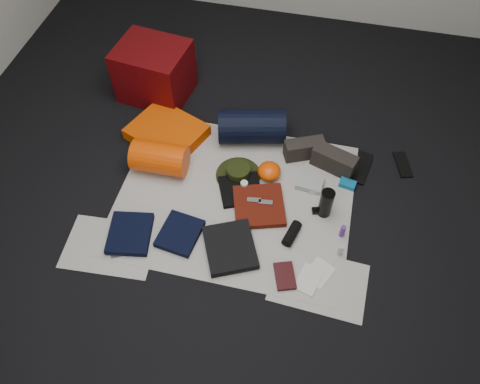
% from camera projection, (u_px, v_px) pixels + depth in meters
% --- Properties ---
extents(floor, '(4.50, 4.50, 0.02)m').
position_uv_depth(floor, '(235.00, 199.00, 3.26)').
color(floor, black).
rests_on(floor, ground).
extents(newspaper_mat, '(1.60, 1.30, 0.01)m').
position_uv_depth(newspaper_mat, '(235.00, 198.00, 3.25)').
color(newspaper_mat, beige).
rests_on(newspaper_mat, floor).
extents(newspaper_sheet_front_left, '(0.61, 0.44, 0.00)m').
position_uv_depth(newspaper_sheet_front_left, '(110.00, 246.00, 3.03)').
color(newspaper_sheet_front_left, beige).
rests_on(newspaper_sheet_front_left, floor).
extents(newspaper_sheet_front_right, '(0.60, 0.43, 0.00)m').
position_uv_depth(newspaper_sheet_front_right, '(319.00, 282.00, 2.88)').
color(newspaper_sheet_front_right, beige).
rests_on(newspaper_sheet_front_right, floor).
extents(red_cabinet, '(0.58, 0.51, 0.44)m').
position_uv_depth(red_cabinet, '(154.00, 72.00, 3.69)').
color(red_cabinet, '#540608').
rests_on(red_cabinet, floor).
extents(sleeping_pad, '(0.64, 0.59, 0.09)m').
position_uv_depth(sleeping_pad, '(167.00, 132.00, 3.54)').
color(sleeping_pad, '#E64A02').
rests_on(sleeping_pad, newspaper_mat).
extents(stuff_sack, '(0.39, 0.24, 0.23)m').
position_uv_depth(stuff_sack, '(160.00, 158.00, 3.30)').
color(stuff_sack, '#DB3F03').
rests_on(stuff_sack, newspaper_mat).
extents(sack_strap_left, '(0.02, 0.22, 0.22)m').
position_uv_depth(sack_strap_left, '(146.00, 156.00, 3.32)').
color(sack_strap_left, black).
rests_on(sack_strap_left, newspaper_mat).
extents(sack_strap_right, '(0.03, 0.22, 0.22)m').
position_uv_depth(sack_strap_right, '(173.00, 161.00, 3.30)').
color(sack_strap_right, black).
rests_on(sack_strap_right, newspaper_mat).
extents(navy_duffel, '(0.54, 0.36, 0.26)m').
position_uv_depth(navy_duffel, '(252.00, 127.00, 3.46)').
color(navy_duffel, black).
rests_on(navy_duffel, newspaper_mat).
extents(boonie_brim, '(0.33, 0.33, 0.01)m').
position_uv_depth(boonie_brim, '(238.00, 175.00, 3.36)').
color(boonie_brim, black).
rests_on(boonie_brim, newspaper_mat).
extents(boonie_crown, '(0.17, 0.17, 0.08)m').
position_uv_depth(boonie_crown, '(238.00, 171.00, 3.32)').
color(boonie_crown, black).
rests_on(boonie_crown, boonie_brim).
extents(hiking_boot_left, '(0.31, 0.22, 0.15)m').
position_uv_depth(hiking_boot_left, '(304.00, 149.00, 3.41)').
color(hiking_boot_left, black).
rests_on(hiking_boot_left, newspaper_mat).
extents(hiking_boot_right, '(0.34, 0.22, 0.16)m').
position_uv_depth(hiking_boot_right, '(334.00, 161.00, 3.34)').
color(hiking_boot_right, black).
rests_on(hiking_boot_right, newspaper_mat).
extents(flip_flop_left, '(0.17, 0.31, 0.02)m').
position_uv_depth(flip_flop_left, '(361.00, 168.00, 3.40)').
color(flip_flop_left, black).
rests_on(flip_flop_left, floor).
extents(flip_flop_right, '(0.15, 0.25, 0.01)m').
position_uv_depth(flip_flop_right, '(403.00, 165.00, 3.42)').
color(flip_flop_right, black).
rests_on(flip_flop_right, floor).
extents(trousers_navy_a, '(0.32, 0.35, 0.05)m').
position_uv_depth(trousers_navy_a, '(130.00, 234.00, 3.05)').
color(trousers_navy_a, black).
rests_on(trousers_navy_a, newspaper_mat).
extents(trousers_navy_b, '(0.28, 0.31, 0.04)m').
position_uv_depth(trousers_navy_b, '(180.00, 233.00, 3.05)').
color(trousers_navy_b, black).
rests_on(trousers_navy_b, newspaper_mat).
extents(trousers_charcoal, '(0.43, 0.45, 0.05)m').
position_uv_depth(trousers_charcoal, '(230.00, 247.00, 2.98)').
color(trousers_charcoal, black).
rests_on(trousers_charcoal, newspaper_mat).
extents(black_tshirt, '(0.37, 0.36, 0.03)m').
position_uv_depth(black_tshirt, '(240.00, 190.00, 3.27)').
color(black_tshirt, black).
rests_on(black_tshirt, newspaper_mat).
extents(red_shirt, '(0.42, 0.42, 0.04)m').
position_uv_depth(red_shirt, '(259.00, 206.00, 3.18)').
color(red_shirt, '#501208').
rests_on(red_shirt, newspaper_mat).
extents(orange_stuff_sack, '(0.17, 0.17, 0.11)m').
position_uv_depth(orange_stuff_sack, '(269.00, 171.00, 3.31)').
color(orange_stuff_sack, '#DB3F03').
rests_on(orange_stuff_sack, newspaper_mat).
extents(first_aid_pouch, '(0.19, 0.15, 0.05)m').
position_uv_depth(first_aid_pouch, '(310.00, 183.00, 3.29)').
color(first_aid_pouch, gray).
rests_on(first_aid_pouch, newspaper_mat).
extents(water_bottle, '(0.11, 0.11, 0.23)m').
position_uv_depth(water_bottle, '(326.00, 203.00, 3.08)').
color(water_bottle, black).
rests_on(water_bottle, newspaper_mat).
extents(speaker, '(0.11, 0.19, 0.07)m').
position_uv_depth(speaker, '(292.00, 234.00, 3.04)').
color(speaker, black).
rests_on(speaker, newspaper_mat).
extents(compact_camera, '(0.11, 0.07, 0.04)m').
position_uv_depth(compact_camera, '(316.00, 189.00, 3.26)').
color(compact_camera, '#B9B9BE').
rests_on(compact_camera, newspaper_mat).
extents(cyan_case, '(0.12, 0.09, 0.04)m').
position_uv_depth(cyan_case, '(348.00, 184.00, 3.29)').
color(cyan_case, '#0E5E8B').
rests_on(cyan_case, newspaper_mat).
extents(toiletry_purple, '(0.04, 0.04, 0.10)m').
position_uv_depth(toiletry_purple, '(342.00, 231.00, 3.03)').
color(toiletry_purple, '#59277F').
rests_on(toiletry_purple, newspaper_mat).
extents(toiletry_clear, '(0.04, 0.04, 0.09)m').
position_uv_depth(toiletry_clear, '(340.00, 250.00, 2.95)').
color(toiletry_clear, '#9EA39F').
rests_on(toiletry_clear, newspaper_mat).
extents(paperback_book, '(0.17, 0.21, 0.03)m').
position_uv_depth(paperback_book, '(285.00, 276.00, 2.88)').
color(paperback_book, black).
rests_on(paperback_book, newspaper_mat).
extents(map_booklet, '(0.18, 0.22, 0.01)m').
position_uv_depth(map_booklet, '(309.00, 280.00, 2.88)').
color(map_booklet, beige).
rests_on(map_booklet, newspaper_mat).
extents(map_printout, '(0.21, 0.22, 0.01)m').
position_uv_depth(map_printout, '(319.00, 273.00, 2.91)').
color(map_printout, beige).
rests_on(map_printout, newspaper_mat).
extents(sunglasses, '(0.12, 0.07, 0.03)m').
position_uv_depth(sunglasses, '(320.00, 211.00, 3.16)').
color(sunglasses, black).
rests_on(sunglasses, newspaper_mat).
extents(key_cluster, '(0.08, 0.08, 0.01)m').
position_uv_depth(key_cluster, '(116.00, 254.00, 2.98)').
color(key_cluster, '#B9B9BE').
rests_on(key_cluster, newspaper_mat).
extents(tape_roll, '(0.05, 0.05, 0.03)m').
position_uv_depth(tape_roll, '(244.00, 184.00, 3.26)').
color(tape_roll, silver).
rests_on(tape_roll, black_tshirt).
extents(energy_bar_a, '(0.10, 0.05, 0.01)m').
position_uv_depth(energy_bar_a, '(254.00, 200.00, 3.17)').
color(energy_bar_a, '#B9B9BE').
rests_on(energy_bar_a, red_shirt).
extents(energy_bar_b, '(0.10, 0.05, 0.01)m').
position_uv_depth(energy_bar_b, '(265.00, 202.00, 3.16)').
color(energy_bar_b, '#B9B9BE').
rests_on(energy_bar_b, red_shirt).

